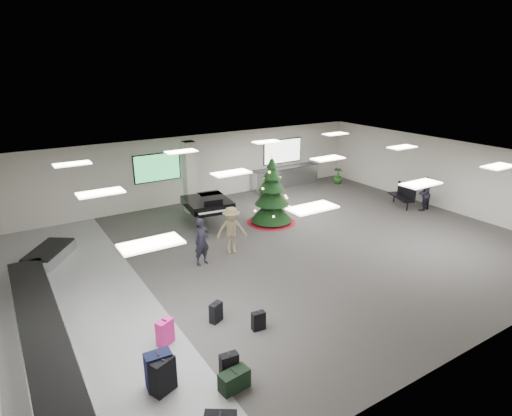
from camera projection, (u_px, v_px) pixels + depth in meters
ground at (281, 250)px, 15.47m from camera, size 18.00×18.00×0.00m
room_envelope at (263, 185)px, 15.06m from camera, size 18.02×14.02×3.21m
baggage_carousel at (43, 309)px, 11.38m from camera, size 2.28×9.71×0.43m
service_counter at (285, 177)px, 23.14m from camera, size 4.05×0.65×1.08m
suitcase_0 at (163, 376)px, 8.72m from camera, size 0.57×0.44×0.80m
suitcase_1 at (229, 366)px, 9.11m from camera, size 0.41×0.25×0.63m
pink_suitcase at (165, 332)px, 10.23m from camera, size 0.47×0.39×0.66m
suitcase_3 at (216, 312)px, 11.14m from camera, size 0.41×0.33×0.56m
navy_suitcase at (159, 370)px, 8.83m from camera, size 0.56×0.36×0.86m
green_duffel at (234, 380)px, 8.85m from camera, size 0.67×0.39×0.45m
suitcase_7 at (258, 321)px, 10.82m from camera, size 0.36×0.22×0.51m
christmas_tree at (271, 199)px, 17.82m from camera, size 2.07×2.07×2.95m
grand_piano at (208, 204)px, 17.60m from camera, size 1.97×2.41×1.27m
bench at (403, 194)px, 20.02m from camera, size 1.13×1.69×1.02m
traveler_a at (202, 242)px, 14.15m from camera, size 0.66×0.50×1.63m
traveler_b at (231, 230)px, 15.01m from camera, size 1.24×0.94×1.71m
traveler_bench at (424, 194)px, 19.39m from camera, size 0.83×0.69×1.57m
potted_plant_left at (263, 188)px, 21.49m from camera, size 0.60×0.61×0.87m
potted_plant_right at (338, 175)px, 23.76m from camera, size 0.72×0.72×0.92m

